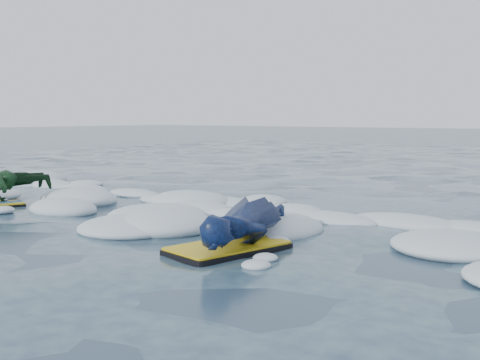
% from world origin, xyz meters
% --- Properties ---
extents(ground, '(120.00, 120.00, 0.00)m').
position_xyz_m(ground, '(0.00, 0.00, 0.00)').
color(ground, '#1D3345').
rests_on(ground, ground).
extents(foam_band, '(12.00, 3.10, 0.30)m').
position_xyz_m(foam_band, '(0.00, 1.03, 0.00)').
color(foam_band, silver).
rests_on(foam_band, ground).
extents(prone_woman_unit, '(1.18, 1.87, 0.46)m').
position_xyz_m(prone_woman_unit, '(1.54, -0.52, 0.24)').
color(prone_woman_unit, black).
rests_on(prone_woman_unit, ground).
extents(prone_child_unit, '(1.02, 1.46, 0.52)m').
position_xyz_m(prone_child_unit, '(-2.90, -0.39, 0.27)').
color(prone_child_unit, black).
rests_on(prone_child_unit, ground).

